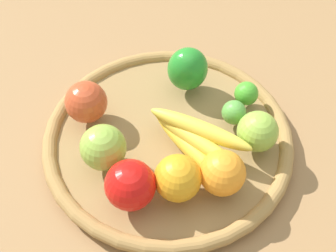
% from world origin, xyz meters
% --- Properties ---
extents(ground_plane, '(2.40, 2.40, 0.00)m').
position_xyz_m(ground_plane, '(0.00, 0.00, 0.00)').
color(ground_plane, '#9B7146').
rests_on(ground_plane, ground).
extents(basket, '(0.43, 0.43, 0.03)m').
position_xyz_m(basket, '(0.00, 0.00, 0.02)').
color(basket, '#997747').
rests_on(basket, ground_plane).
extents(apple_1, '(0.08, 0.08, 0.07)m').
position_xyz_m(apple_1, '(-0.00, 0.15, 0.07)').
color(apple_1, '#92BB42').
rests_on(apple_1, basket).
extents(banana_bunch, '(0.15, 0.18, 0.06)m').
position_xyz_m(banana_bunch, '(0.03, 0.05, 0.06)').
color(banana_bunch, yellow).
rests_on(banana_bunch, basket).
extents(orange_0, '(0.09, 0.09, 0.07)m').
position_xyz_m(orange_0, '(0.09, 0.10, 0.07)').
color(orange_0, orange).
rests_on(orange_0, basket).
extents(orange_1, '(0.08, 0.08, 0.07)m').
position_xyz_m(orange_1, '(0.11, 0.03, 0.07)').
color(orange_1, orange).
rests_on(orange_1, basket).
extents(apple_2, '(0.10, 0.10, 0.07)m').
position_xyz_m(apple_2, '(0.07, -0.09, 0.07)').
color(apple_2, '#90B542').
rests_on(apple_2, basket).
extents(bell_pepper, '(0.09, 0.09, 0.08)m').
position_xyz_m(bell_pepper, '(-0.12, 0.02, 0.08)').
color(bell_pepper, '#258A29').
rests_on(bell_pepper, basket).
extents(apple_0, '(0.09, 0.09, 0.07)m').
position_xyz_m(apple_0, '(-0.02, -0.14, 0.07)').
color(apple_0, '#C54625').
rests_on(apple_0, basket).
extents(lime_1, '(0.05, 0.05, 0.04)m').
position_xyz_m(lime_1, '(-0.05, 0.11, 0.06)').
color(lime_1, '#59A542').
rests_on(lime_1, basket).
extents(lime_0, '(0.06, 0.06, 0.04)m').
position_xyz_m(lime_0, '(-0.09, 0.13, 0.06)').
color(lime_0, green).
rests_on(lime_0, basket).
extents(apple_3, '(0.08, 0.08, 0.08)m').
position_xyz_m(apple_3, '(0.13, -0.04, 0.07)').
color(apple_3, red).
rests_on(apple_3, basket).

